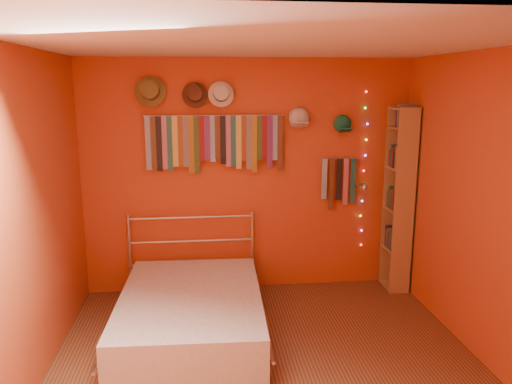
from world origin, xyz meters
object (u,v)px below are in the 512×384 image
object	(u,v)px
tie_rack	(214,140)
bed	(191,312)
reading_lamp	(363,187)
bookshelf	(403,199)

from	to	relation	value
tie_rack	bed	world-z (taller)	tie_rack
reading_lamp	tie_rack	bearing A→B (deg)	174.41
tie_rack	bookshelf	xyz separation A→B (m)	(2.01, -0.15, -0.64)
reading_lamp	bookshelf	bearing A→B (deg)	-0.16
tie_rack	bed	bearing A→B (deg)	-105.18
tie_rack	bookshelf	size ratio (longest dim) A/B	0.72
tie_rack	bookshelf	bearing A→B (deg)	-4.40
reading_lamp	bed	size ratio (longest dim) A/B	0.15
tie_rack	reading_lamp	world-z (taller)	tie_rack
tie_rack	bed	size ratio (longest dim) A/B	0.78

